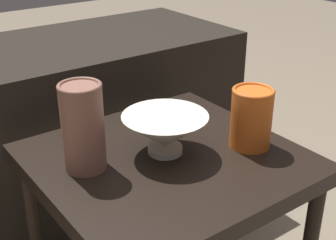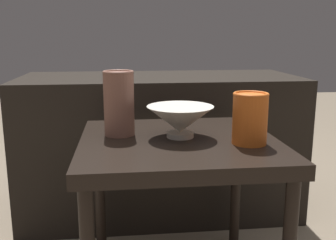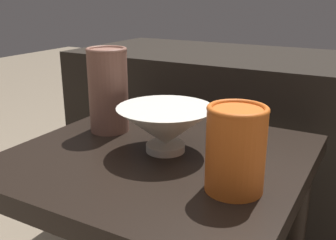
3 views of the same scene
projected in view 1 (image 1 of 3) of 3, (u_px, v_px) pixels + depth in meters
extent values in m
cube|color=black|center=(167.00, 163.00, 1.07)|extent=(0.57, 0.54, 0.04)
cylinder|color=black|center=(36.00, 237.00, 1.21)|extent=(0.04, 0.04, 0.45)
cylinder|color=black|center=(186.00, 176.00, 1.48)|extent=(0.04, 0.04, 0.45)
cube|color=black|center=(62.00, 133.00, 1.58)|extent=(1.19, 0.50, 0.61)
cylinder|color=silver|center=(165.00, 149.00, 1.07)|extent=(0.08, 0.08, 0.02)
cone|color=silver|center=(165.00, 131.00, 1.05)|extent=(0.20, 0.20, 0.08)
cylinder|color=brown|center=(83.00, 128.00, 0.97)|extent=(0.09, 0.09, 0.19)
torus|color=brown|center=(79.00, 86.00, 0.93)|extent=(0.09, 0.09, 0.01)
cylinder|color=orange|center=(251.00, 119.00, 1.08)|extent=(0.10, 0.10, 0.14)
torus|color=orange|center=(254.00, 91.00, 1.05)|extent=(0.10, 0.10, 0.01)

